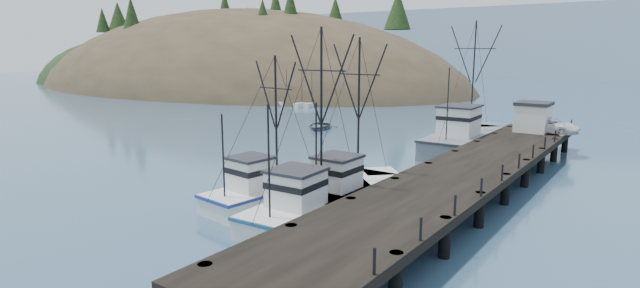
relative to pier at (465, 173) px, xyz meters
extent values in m
plane|color=#2F4D69|center=(-14.00, -16.00, -1.69)|extent=(400.00, 400.00, 0.00)
cube|color=black|center=(0.00, 0.00, 0.06)|extent=(6.00, 44.00, 0.50)
cylinder|color=black|center=(-2.60, -15.00, -0.69)|extent=(0.56, 0.56, 2.00)
cylinder|color=black|center=(2.60, -15.00, -0.69)|extent=(0.56, 0.56, 2.00)
cylinder|color=black|center=(-2.60, -10.00, -0.69)|extent=(0.56, 0.56, 2.00)
cylinder|color=black|center=(2.60, -10.00, -0.69)|extent=(0.56, 0.56, 2.00)
cylinder|color=black|center=(-2.60, -5.00, -0.69)|extent=(0.56, 0.56, 2.00)
cylinder|color=black|center=(2.60, -5.00, -0.69)|extent=(0.56, 0.56, 2.00)
cylinder|color=black|center=(-2.60, 0.00, -0.69)|extent=(0.56, 0.56, 2.00)
cylinder|color=black|center=(2.60, 0.00, -0.69)|extent=(0.56, 0.56, 2.00)
cylinder|color=black|center=(-2.60, 5.00, -0.69)|extent=(0.56, 0.56, 2.00)
cylinder|color=black|center=(2.60, 5.00, -0.69)|extent=(0.56, 0.56, 2.00)
cylinder|color=black|center=(-2.60, 10.00, -0.69)|extent=(0.56, 0.56, 2.00)
cylinder|color=black|center=(2.60, 10.00, -0.69)|extent=(0.56, 0.56, 2.00)
cylinder|color=black|center=(-2.60, 15.00, -0.69)|extent=(0.56, 0.56, 2.00)
cylinder|color=black|center=(2.60, 15.00, -0.69)|extent=(0.56, 0.56, 2.00)
cylinder|color=black|center=(-2.60, 20.00, -0.69)|extent=(0.56, 0.56, 2.00)
cylinder|color=black|center=(2.60, 20.00, -0.69)|extent=(0.56, 0.56, 2.00)
ellipsoid|color=#382D1E|center=(-84.00, 62.00, -7.69)|extent=(132.00, 78.00, 51.00)
ellipsoid|color=black|center=(-89.00, 66.00, -3.69)|extent=(109.20, 62.40, 41.60)
ellipsoid|color=black|center=(-124.00, 54.00, -5.69)|extent=(57.60, 39.60, 32.40)
cube|color=beige|center=(-52.00, 40.00, -0.29)|extent=(4.00, 5.00, 2.80)
cube|color=beige|center=(-58.00, 44.00, -0.29)|extent=(4.00, 5.00, 2.80)
cube|color=beige|center=(-48.00, 46.00, -0.29)|extent=(4.00, 5.00, 2.80)
cube|color=#9EB2C6|center=(-4.00, 154.00, -1.69)|extent=(360.00, 40.00, 26.00)
cube|color=silver|center=(-54.00, 169.00, -1.69)|extent=(180.00, 25.00, 18.00)
cube|color=silver|center=(-35.35, 48.38, -1.39)|extent=(1.00, 3.50, 0.90)
cylinder|color=black|center=(-35.35, 48.38, 1.51)|extent=(0.08, 0.08, 6.00)
cube|color=silver|center=(-38.93, 35.72, -1.39)|extent=(1.00, 3.50, 0.90)
cylinder|color=black|center=(-38.93, 35.72, 1.51)|extent=(0.08, 0.08, 6.00)
cube|color=silver|center=(-43.75, 34.96, -1.39)|extent=(1.00, 3.50, 0.90)
cylinder|color=black|center=(-43.75, 34.96, 1.51)|extent=(0.08, 0.08, 6.00)
cube|color=silver|center=(-36.90, 48.66, -1.39)|extent=(1.00, 3.50, 0.90)
cylinder|color=black|center=(-36.90, 48.66, 1.51)|extent=(0.08, 0.08, 6.00)
cube|color=silver|center=(-53.37, 35.04, -1.39)|extent=(1.00, 3.50, 0.90)
cylinder|color=black|center=(-53.37, 35.04, 1.51)|extent=(0.08, 0.08, 6.00)
cube|color=silver|center=(-52.51, 39.32, -1.39)|extent=(1.00, 3.50, 0.90)
cylinder|color=black|center=(-52.51, 39.32, 1.51)|extent=(0.08, 0.08, 6.00)
cube|color=silver|center=(-42.69, 43.75, -1.39)|extent=(1.00, 3.50, 0.90)
cylinder|color=black|center=(-42.69, 43.75, 1.51)|extent=(0.08, 0.08, 6.00)
cube|color=silver|center=(-40.29, 34.75, -1.39)|extent=(1.00, 3.50, 0.90)
cylinder|color=black|center=(-40.29, 34.75, 1.51)|extent=(0.08, 0.08, 6.00)
cube|color=silver|center=(-52.54, 33.83, -1.39)|extent=(1.00, 3.50, 0.90)
cylinder|color=black|center=(-52.54, 33.83, 1.51)|extent=(0.08, 0.08, 6.00)
cube|color=silver|center=(-5.68, -9.63, -1.24)|extent=(4.04, 9.29, 1.60)
cube|color=silver|center=(-5.93, -5.08, -1.24)|extent=(3.55, 3.55, 1.60)
cube|color=navy|center=(-5.68, -9.63, -0.54)|extent=(4.12, 9.52, 0.18)
cube|color=silver|center=(-5.62, -10.80, 0.51)|extent=(2.62, 2.70, 1.90)
cube|color=#26262B|center=(-5.62, -10.80, 1.54)|extent=(2.85, 2.94, 0.16)
cylinder|color=black|center=(-5.76, -8.23, 4.38)|extent=(0.14, 0.14, 9.65)
cylinder|color=black|center=(-5.50, -13.13, 2.45)|extent=(0.10, 0.10, 5.79)
cube|color=silver|center=(-9.70, -8.97, -1.24)|extent=(3.98, 8.05, 1.60)
cube|color=silver|center=(-9.26, -5.12, -1.24)|extent=(3.10, 3.10, 1.60)
cube|color=navy|center=(-9.70, -8.97, -0.54)|extent=(4.07, 8.25, 0.18)
cube|color=silver|center=(-9.81, -9.95, 0.51)|extent=(2.42, 2.42, 1.90)
cube|color=#26262B|center=(-9.81, -9.95, 1.54)|extent=(2.63, 2.64, 0.16)
cylinder|color=black|center=(-9.56, -7.78, 3.58)|extent=(0.14, 0.14, 8.04)
cylinder|color=black|center=(-10.04, -11.92, 1.97)|extent=(0.10, 0.10, 4.82)
cube|color=silver|center=(-5.67, -5.56, -1.24)|extent=(3.31, 8.56, 1.60)
cube|color=silver|center=(-5.66, -1.29, -1.24)|extent=(3.29, 3.29, 1.60)
cube|color=#17595F|center=(-5.67, -5.56, -0.54)|extent=(3.38, 8.78, 0.18)
cube|color=silver|center=(-5.68, -6.66, 0.51)|extent=(2.31, 2.42, 1.90)
cube|color=#26262B|center=(-5.68, -6.66, 1.54)|extent=(2.51, 2.64, 0.16)
cylinder|color=black|center=(-5.67, -4.25, 4.13)|extent=(0.14, 0.14, 9.14)
cylinder|color=black|center=(-5.68, -8.85, 2.30)|extent=(0.10, 0.10, 5.48)
cube|color=slate|center=(-5.30, 14.49, -0.94)|extent=(4.73, 12.71, 2.20)
cube|color=slate|center=(-5.49, 20.78, -0.94)|extent=(4.37, 4.37, 2.20)
cube|color=black|center=(-5.30, 14.49, 0.06)|extent=(4.83, 13.03, 0.18)
cube|color=silver|center=(-5.26, 12.88, 1.46)|extent=(3.16, 3.64, 2.60)
cube|color=#26262B|center=(-5.26, 12.88, 2.84)|extent=(3.43, 3.97, 0.16)
cylinder|color=black|center=(-5.36, 16.42, 5.38)|extent=(0.14, 0.14, 10.44)
cylinder|color=black|center=(-5.16, 9.65, 3.29)|extent=(0.10, 0.10, 6.26)
cube|color=silver|center=(-0.01, 18.00, 1.56)|extent=(2.80, 3.00, 2.50)
cube|color=#26262B|center=(-0.01, 18.00, 2.96)|extent=(3.00, 3.20, 0.30)
imported|color=silver|center=(1.50, 18.00, 1.03)|extent=(5.52, 3.18, 1.45)
imported|color=#555C5E|center=(-24.50, 17.77, -1.69)|extent=(5.37, 6.25, 1.09)
camera|label=1|loc=(10.69, -31.39, 8.02)|focal=28.00mm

